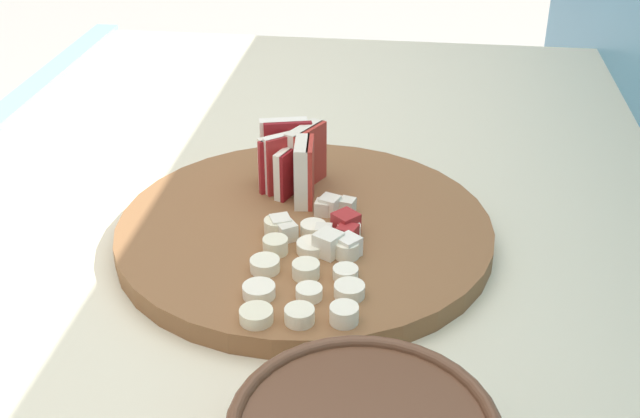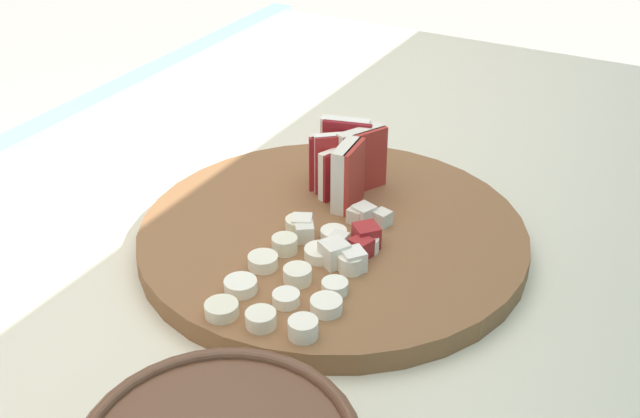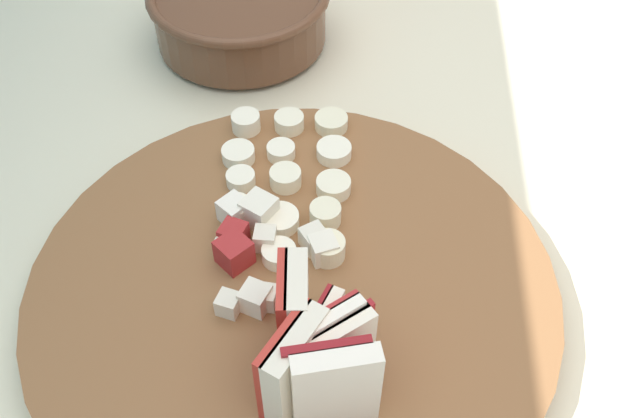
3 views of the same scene
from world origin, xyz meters
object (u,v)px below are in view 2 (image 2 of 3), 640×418
cutting_board (333,236)px  apple_wedge_fan (348,163)px  banana_slice_rows (298,273)px  apple_dice_pile (346,237)px

cutting_board → apple_wedge_fan: bearing=-164.3°
banana_slice_rows → apple_dice_pile: bearing=169.6°
banana_slice_rows → cutting_board: bearing=-171.5°
apple_dice_pile → apple_wedge_fan: bearing=-154.5°
cutting_board → banana_slice_rows: 0.09m
cutting_board → apple_dice_pile: size_ratio=3.54×
apple_dice_pile → banana_slice_rows: (0.07, -0.01, -0.00)m
cutting_board → apple_dice_pile: (0.02, 0.03, 0.02)m
apple_wedge_fan → banana_slice_rows: size_ratio=0.53×
apple_dice_pile → banana_slice_rows: size_ratio=0.62×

